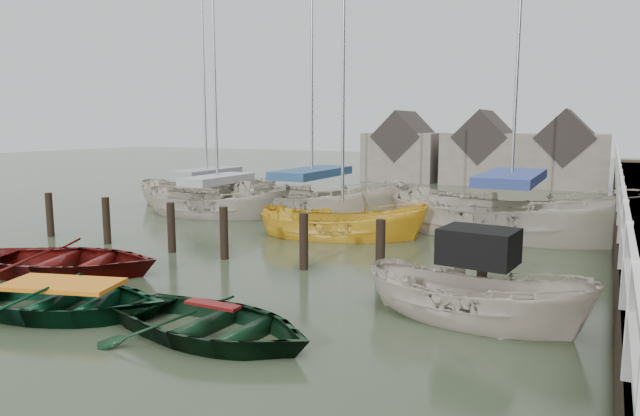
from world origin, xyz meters
The scene contains 12 objects.
ground centered at (0.00, 0.00, 0.00)m, with size 120.00×120.00×0.00m, color #2D3823.
mooring_pilings centered at (-1.11, 3.00, 0.50)m, with size 13.72×0.22×1.80m.
far_sheds centered at (0.83, 26.00, 1.86)m, with size 14.00×4.08×4.39m.
rowboat_red centered at (-3.62, 0.01, 0.00)m, with size 3.23×4.53×0.94m, color #530E0B.
rowboat_green centered at (-1.20, -2.01, 0.00)m, with size 2.90×4.05×0.84m, color #08321C.
rowboat_dkgreen centered at (2.05, -1.71, 0.00)m, with size 2.72×3.80×0.79m, color black.
motorboat centered at (5.74, 1.11, 0.10)m, with size 4.32×2.03×2.49m.
sailboat_a centered at (-5.82, 8.86, 0.06)m, with size 6.41×3.23×10.23m.
sailboat_b centered at (-2.29, 10.06, 0.06)m, with size 7.61×3.06×11.99m.
sailboat_c centered at (0.34, 7.13, 0.02)m, with size 5.72×3.42×10.36m.
sailboat_d centered at (5.02, 9.71, 0.06)m, with size 8.58×4.04×12.47m.
sailboat_e centered at (-7.78, 10.68, 0.06)m, with size 6.79×3.62×10.69m.
Camera 1 is at (7.77, -9.01, 3.55)m, focal length 32.00 mm.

